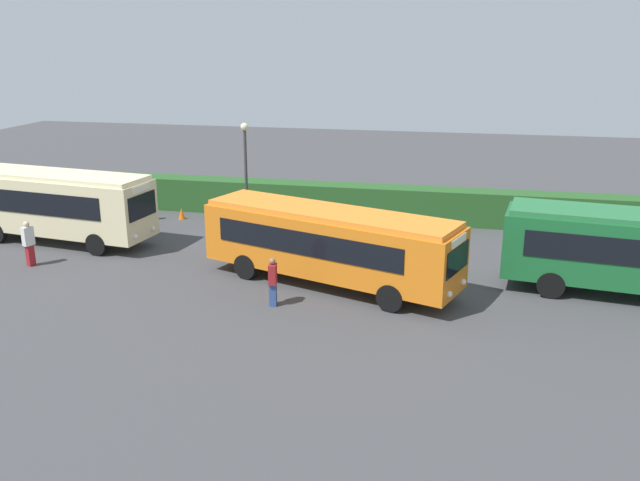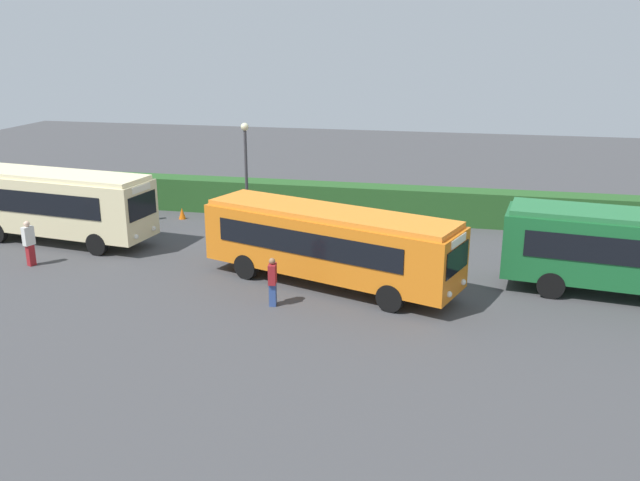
# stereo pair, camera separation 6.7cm
# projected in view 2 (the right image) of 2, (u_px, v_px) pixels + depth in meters

# --- Properties ---
(ground_plane) EXTENTS (84.28, 84.28, 0.00)m
(ground_plane) POSITION_uv_depth(u_px,v_px,m) (348.00, 271.00, 27.40)
(ground_plane) COLOR #424244
(bus_cream) EXTENTS (9.29, 3.60, 3.27)m
(bus_cream) POSITION_uv_depth(u_px,v_px,m) (59.00, 203.00, 30.71)
(bus_cream) COLOR beige
(bus_cream) RESTS_ON ground_plane
(bus_orange) EXTENTS (10.41, 5.68, 2.98)m
(bus_orange) POSITION_uv_depth(u_px,v_px,m) (329.00, 242.00, 25.36)
(bus_orange) COLOR orange
(bus_orange) RESTS_ON ground_plane
(person_left) EXTENTS (0.40, 0.51, 1.93)m
(person_left) POSITION_uv_depth(u_px,v_px,m) (29.00, 242.00, 27.74)
(person_left) COLOR maroon
(person_left) RESTS_ON ground_plane
(person_center) EXTENTS (0.55, 0.48, 1.89)m
(person_center) POSITION_uv_depth(u_px,v_px,m) (138.00, 203.00, 34.35)
(person_center) COLOR #334C8C
(person_center) RESTS_ON ground_plane
(person_right) EXTENTS (0.32, 0.49, 1.79)m
(person_right) POSITION_uv_depth(u_px,v_px,m) (273.00, 281.00, 23.62)
(person_right) COLOR #334C8C
(person_right) RESTS_ON ground_plane
(hedge_row) EXTENTS (54.14, 1.44, 1.76)m
(hedge_row) POSITION_uv_depth(u_px,v_px,m) (376.00, 203.00, 34.84)
(hedge_row) COLOR #265523
(hedge_row) RESTS_ON ground_plane
(traffic_cone) EXTENTS (0.36, 0.36, 0.60)m
(traffic_cone) POSITION_uv_depth(u_px,v_px,m) (182.00, 213.00, 35.04)
(traffic_cone) COLOR orange
(traffic_cone) RESTS_ON ground_plane
(lamppost) EXTENTS (0.36, 0.36, 5.46)m
(lamppost) POSITION_uv_depth(u_px,v_px,m) (246.00, 167.00, 30.80)
(lamppost) COLOR #38383D
(lamppost) RESTS_ON ground_plane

